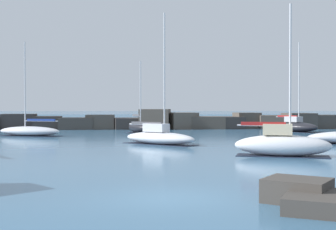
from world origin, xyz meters
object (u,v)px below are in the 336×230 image
sailboat_moored_3 (295,126)px  sailboat_moored_7 (282,144)px  sailboat_moored_0 (30,131)px  sailboat_moored_1 (159,136)px  sailboat_moored_2 (139,127)px

sailboat_moored_3 → sailboat_moored_7: sailboat_moored_3 is taller
sailboat_moored_0 → sailboat_moored_1: sailboat_moored_1 is taller
sailboat_moored_3 → sailboat_moored_0: bearing=-168.7°
sailboat_moored_1 → sailboat_moored_2: bearing=95.7°
sailboat_moored_2 → sailboat_moored_3: (17.90, 1.58, 0.00)m
sailboat_moored_0 → sailboat_moored_7: (19.21, -20.03, 0.21)m
sailboat_moored_0 → sailboat_moored_3: bearing=11.3°
sailboat_moored_0 → sailboat_moored_2: sailboat_moored_0 is taller
sailboat_moored_0 → sailboat_moored_7: size_ratio=1.05×
sailboat_moored_0 → sailboat_moored_7: sailboat_moored_0 is taller
sailboat_moored_0 → sailboat_moored_2: (10.84, 4.17, 0.16)m
sailboat_moored_0 → sailboat_moored_2: bearing=21.1°
sailboat_moored_0 → sailboat_moored_3: (28.75, 5.76, 0.16)m
sailboat_moored_2 → sailboat_moored_7: 25.61m
sailboat_moored_1 → sailboat_moored_7: bearing=-52.9°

